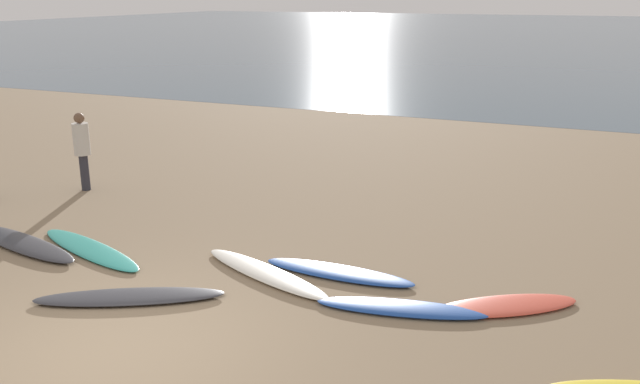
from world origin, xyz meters
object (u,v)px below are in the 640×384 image
object	(u,v)px
surfboard_2	(90,249)
surfboard_5	(338,272)
person_2	(82,145)
surfboard_3	(130,297)
surfboard_1	(22,243)
surfboard_6	(402,308)
surfboard_7	(506,306)
surfboard_4	(265,273)

from	to	relation	value
surfboard_2	surfboard_5	distance (m)	3.92
person_2	surfboard_3	bearing A→B (deg)	-43.53
surfboard_1	person_2	size ratio (longest dim) A/B	1.72
surfboard_6	surfboard_2	bearing A→B (deg)	167.41
surfboard_5	surfboard_7	bearing A→B (deg)	-2.40
surfboard_4	person_2	xyz separation A→B (m)	(-5.30, 2.38, 0.88)
surfboard_5	person_2	distance (m)	6.59
surfboard_1	surfboard_4	bearing A→B (deg)	20.28
surfboard_3	surfboard_6	distance (m)	3.51
surfboard_6	person_2	world-z (taller)	person_2
surfboard_1	surfboard_6	size ratio (longest dim) A/B	1.25
surfboard_3	surfboard_7	size ratio (longest dim) A/B	1.28
surfboard_1	surfboard_4	xyz separation A→B (m)	(4.07, 0.47, -0.01)
person_2	surfboard_2	bearing A→B (deg)	-48.23
surfboard_5	surfboard_6	xyz separation A→B (m)	(1.14, -0.73, -0.00)
surfboard_1	surfboard_3	world-z (taller)	surfboard_1
surfboard_3	surfboard_7	distance (m)	4.84
surfboard_2	surfboard_6	bearing A→B (deg)	18.57
surfboard_7	surfboard_3	bearing A→B (deg)	166.01
surfboard_3	surfboard_5	size ratio (longest dim) A/B	1.09
surfboard_2	surfboard_4	xyz separation A→B (m)	(2.93, 0.22, 0.01)
surfboard_1	surfboard_6	bearing A→B (deg)	15.35
surfboard_3	surfboard_4	distance (m)	1.87
surfboard_7	person_2	bearing A→B (deg)	132.16
surfboard_4	surfboard_5	bearing A→B (deg)	46.60
surfboard_5	surfboard_7	size ratio (longest dim) A/B	1.17
surfboard_3	surfboard_4	size ratio (longest dim) A/B	0.99
surfboard_4	surfboard_6	world-z (taller)	surfboard_4
surfboard_1	person_2	world-z (taller)	person_2
surfboard_3	surfboard_2	bearing A→B (deg)	117.11
surfboard_4	surfboard_7	bearing A→B (deg)	27.07
surfboard_7	surfboard_2	bearing A→B (deg)	150.63
surfboard_2	surfboard_5	bearing A→B (deg)	29.00
surfboard_7	person_2	distance (m)	8.86
surfboard_5	surfboard_6	size ratio (longest dim) A/B	1.04
surfboard_3	surfboard_5	xyz separation A→B (m)	(2.21, 1.80, -0.00)
surfboard_6	surfboard_4	bearing A→B (deg)	160.15
surfboard_6	person_2	xyz separation A→B (m)	(-7.37, 2.68, 0.88)
surfboard_6	surfboard_1	bearing A→B (deg)	169.82
surfboard_6	person_2	distance (m)	7.89
surfboard_3	surfboard_7	xyz separation A→B (m)	(4.54, 1.67, -0.01)
surfboard_5	surfboard_6	world-z (taller)	surfboard_5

